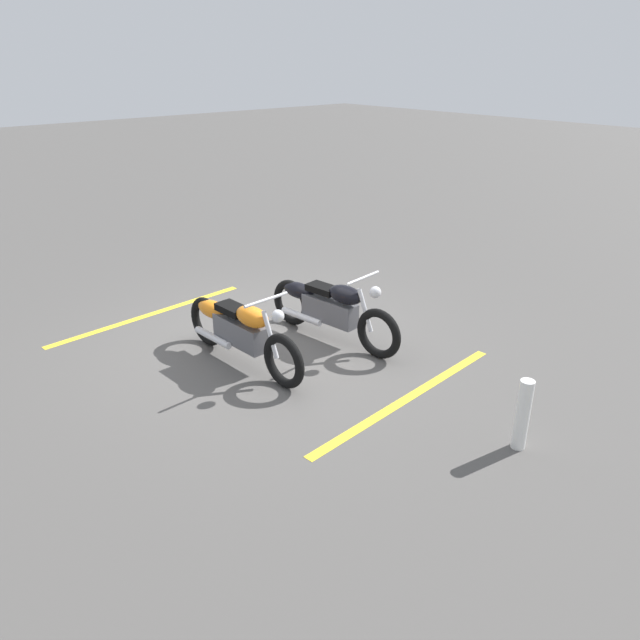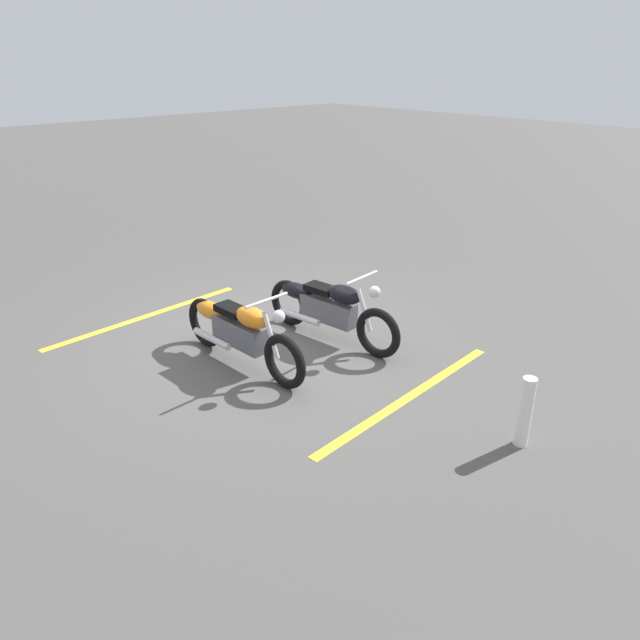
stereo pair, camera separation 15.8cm
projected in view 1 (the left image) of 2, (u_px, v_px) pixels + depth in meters
ground_plane at (270, 340)px, 8.22m from camera, size 60.00×60.00×0.00m
motorcycle_bright_foreground at (239, 329)px, 7.45m from camera, size 2.23×0.62×1.04m
motorcycle_dark_foreground at (329, 307)px, 8.09m from camera, size 2.23×0.64×1.04m
bollard_post at (523, 415)px, 5.85m from camera, size 0.14×0.14×0.76m
parking_stripe_near at (150, 315)px, 9.03m from camera, size 0.33×3.20×0.01m
parking_stripe_mid at (408, 398)px, 6.85m from camera, size 0.33×3.20×0.01m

